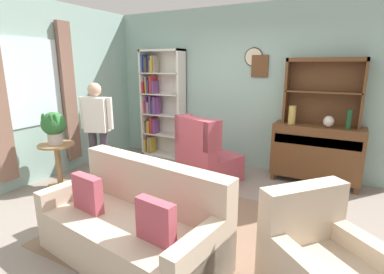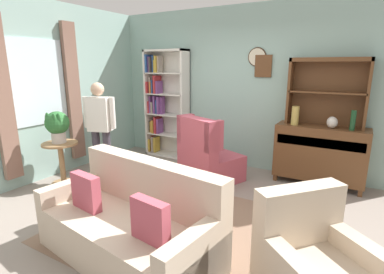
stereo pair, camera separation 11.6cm
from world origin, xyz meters
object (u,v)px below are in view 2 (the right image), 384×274
plant_stand (61,159)px  vase_tall (295,116)px  coffee_table (171,192)px  book_stack (172,182)px  bottle_wine (353,120)px  wingback_chair (207,158)px  armchair_floral (317,272)px  person_reading (100,125)px  couch_floral (131,225)px  sideboard_hutch (328,83)px  sideboard (320,153)px  bookshelf (163,104)px  vase_round (332,122)px  potted_plant_large (57,125)px

plant_stand → vase_tall: bearing=32.2°
coffee_table → book_stack: size_ratio=3.73×
bottle_wine → book_stack: bottle_wine is taller
wingback_chair → armchair_floral: bearing=-44.1°
coffee_table → person_reading: bearing=163.8°
couch_floral → person_reading: (-1.68, 1.23, 0.59)m
sideboard_hutch → bottle_wine: size_ratio=3.85×
bottle_wine → book_stack: 2.67m
sideboard → book_stack: size_ratio=6.07×
bookshelf → coffee_table: (1.60, -2.12, -0.71)m
vase_round → person_reading: person_reading is taller
vase_round → potted_plant_large: (-3.56, -1.94, -0.05)m
plant_stand → person_reading: (0.43, 0.42, 0.50)m
bookshelf → vase_tall: bearing=-3.6°
potted_plant_large → vase_round: bearing=28.6°
vase_tall → armchair_floral: vase_tall is taller
plant_stand → coffee_table: 2.05m
sideboard → plant_stand: bearing=-149.8°
plant_stand → bookshelf: bearing=77.7°
coffee_table → vase_tall: bearing=63.4°
vase_tall → vase_round: bearing=1.5°
coffee_table → book_stack: 0.13m
bottle_wine → plant_stand: 4.31m
sideboard_hutch → potted_plant_large: bearing=-148.4°
bottle_wine → bookshelf: bearing=177.1°
vase_tall → bookshelf: bearing=176.4°
vase_round → wingback_chair: vase_round is taller
sideboard_hutch → coffee_table: sideboard_hutch is taller
wingback_chair → person_reading: person_reading is taller
person_reading → vase_round: bearing=25.6°
sideboard_hutch → vase_tall: bearing=-154.1°
couch_floral → potted_plant_large: size_ratio=3.96×
sideboard → plant_stand: 3.96m
bookshelf → book_stack: bookshelf is taller
sideboard_hutch → vase_round: sideboard_hutch is taller
couch_floral → coffee_table: (-0.06, 0.76, 0.04)m
bottle_wine → plant_stand: bearing=-153.5°
bottle_wine → person_reading: bearing=-156.4°
bottle_wine → coffee_table: size_ratio=0.36×
sideboard → wingback_chair: bearing=-153.9°
sideboard → armchair_floral: (0.33, -2.57, -0.22)m
armchair_floral → person_reading: (-3.32, 1.00, 0.62)m
potted_plant_large → coffee_table: (2.05, -0.03, -0.60)m
vase_tall → bottle_wine: size_ratio=1.00×
potted_plant_large → vase_tall: bearing=32.3°
bookshelf → vase_round: (3.10, -0.15, -0.06)m
sideboard_hutch → plant_stand: bearing=-148.5°
sideboard_hutch → potted_plant_large: size_ratio=2.29×
sideboard_hutch → plant_stand: 4.17m
sideboard → bottle_wine: bearing=-12.9°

